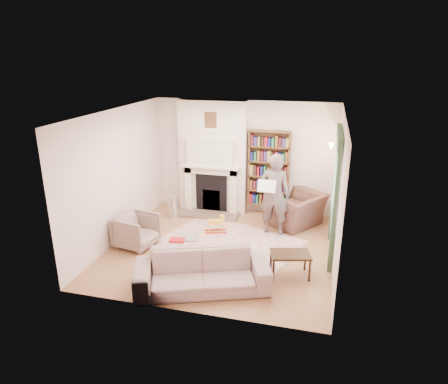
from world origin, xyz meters
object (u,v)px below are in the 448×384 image
(sofa, at_px, (202,271))
(man_reading, at_px, (274,194))
(coffee_table, at_px, (290,264))
(armchair_left, at_px, (136,231))
(bookcase, at_px, (269,169))
(paraffin_heater, at_px, (173,207))
(rocking_horse, at_px, (215,224))
(armchair_reading, at_px, (296,209))

(sofa, bearing_deg, man_reading, 50.74)
(sofa, xyz_separation_m, coffee_table, (1.41, 0.80, -0.11))
(armchair_left, bearing_deg, man_reading, -52.43)
(armchair_left, bearing_deg, bookcase, -33.21)
(armchair_left, bearing_deg, paraffin_heater, 4.32)
(coffee_table, distance_m, rocking_horse, 2.31)
(bookcase, distance_m, rocking_horse, 1.98)
(paraffin_heater, bearing_deg, armchair_reading, 6.37)
(sofa, bearing_deg, armchair_reading, 46.83)
(armchair_reading, distance_m, rocking_horse, 1.95)
(sofa, distance_m, coffee_table, 1.63)
(armchair_reading, height_order, sofa, armchair_reading)
(armchair_reading, xyz_separation_m, man_reading, (-0.45, -0.60, 0.54))
(armchair_left, height_order, paraffin_heater, armchair_left)
(man_reading, xyz_separation_m, paraffin_heater, (-2.50, 0.27, -0.65))
(coffee_table, bearing_deg, paraffin_heater, 131.68)
(paraffin_heater, bearing_deg, rocking_horse, -25.38)
(man_reading, bearing_deg, paraffin_heater, -4.34)
(armchair_reading, relative_size, rocking_horse, 2.47)
(armchair_left, distance_m, man_reading, 3.06)
(armchair_left, xyz_separation_m, paraffin_heater, (0.18, 1.64, -0.07))
(paraffin_heater, bearing_deg, man_reading, -6.17)
(man_reading, bearing_deg, armchair_reading, -125.03)
(bookcase, distance_m, armchair_reading, 1.21)
(sofa, height_order, coffee_table, sofa)
(armchair_left, bearing_deg, coffee_table, -86.32)
(coffee_table, bearing_deg, man_reading, 92.55)
(coffee_table, bearing_deg, armchair_left, 158.42)
(armchair_left, relative_size, rocking_horse, 1.61)
(bookcase, height_order, armchair_reading, bookcase)
(armchair_left, relative_size, coffee_table, 1.10)
(coffee_table, height_order, paraffin_heater, paraffin_heater)
(armchair_reading, xyz_separation_m, coffee_table, (0.10, -2.36, -0.16))
(sofa, height_order, man_reading, man_reading)
(paraffin_heater, bearing_deg, sofa, -60.00)
(sofa, xyz_separation_m, paraffin_heater, (-1.63, 2.83, -0.06))
(armchair_reading, height_order, man_reading, man_reading)
(armchair_reading, height_order, paraffin_heater, armchair_reading)
(man_reading, height_order, rocking_horse, man_reading)
(man_reading, distance_m, coffee_table, 1.97)
(bookcase, height_order, rocking_horse, bookcase)
(armchair_left, relative_size, paraffin_heater, 1.40)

